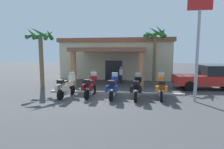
# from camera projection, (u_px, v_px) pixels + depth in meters

# --- Properties ---
(ground_plane) EXTENTS (80.00, 80.00, 0.00)m
(ground_plane) POSITION_uv_depth(u_px,v_px,m) (102.00, 96.00, 12.72)
(ground_plane) COLOR #424244
(motel_building) EXTENTS (12.94, 11.01, 4.53)m
(motel_building) POSITION_uv_depth(u_px,v_px,m) (117.00, 58.00, 22.28)
(motel_building) COLOR beige
(motel_building) RESTS_ON ground_plane
(motorcycle_cream) EXTENTS (0.82, 2.21, 1.61)m
(motorcycle_cream) POSITION_uv_depth(u_px,v_px,m) (66.00, 87.00, 12.16)
(motorcycle_cream) COLOR black
(motorcycle_cream) RESTS_ON ground_plane
(motorcycle_maroon) EXTENTS (0.73, 2.21, 1.61)m
(motorcycle_maroon) POSITION_uv_depth(u_px,v_px,m) (90.00, 87.00, 12.29)
(motorcycle_maroon) COLOR black
(motorcycle_maroon) RESTS_ON ground_plane
(motorcycle_blue) EXTENTS (0.72, 2.21, 1.61)m
(motorcycle_blue) POSITION_uv_depth(u_px,v_px,m) (113.00, 88.00, 11.92)
(motorcycle_blue) COLOR black
(motorcycle_blue) RESTS_ON ground_plane
(motorcycle_black) EXTENTS (0.76, 2.21, 1.61)m
(motorcycle_black) POSITION_uv_depth(u_px,v_px,m) (137.00, 88.00, 11.70)
(motorcycle_black) COLOR black
(motorcycle_black) RESTS_ON ground_plane
(motorcycle_orange) EXTENTS (0.76, 2.21, 1.61)m
(motorcycle_orange) POSITION_uv_depth(u_px,v_px,m) (161.00, 88.00, 11.79)
(motorcycle_orange) COLOR black
(motorcycle_orange) RESTS_ON ground_plane
(pedestrian) EXTENTS (0.32, 0.49, 1.65)m
(pedestrian) POSITION_uv_depth(u_px,v_px,m) (121.00, 74.00, 17.56)
(pedestrian) COLOR black
(pedestrian) RESTS_ON ground_plane
(pickup_truck_red) EXTENTS (5.32, 2.25, 1.95)m
(pickup_truck_red) POSITION_uv_depth(u_px,v_px,m) (209.00, 78.00, 14.80)
(pickup_truck_red) COLOR black
(pickup_truck_red) RESTS_ON ground_plane
(palm_tree_near_portico) EXTENTS (2.31, 2.34, 5.51)m
(palm_tree_near_portico) POSITION_uv_depth(u_px,v_px,m) (155.00, 40.00, 17.53)
(palm_tree_near_portico) COLOR brown
(palm_tree_near_portico) RESTS_ON ground_plane
(palm_tree_roadside) EXTENTS (2.24, 2.35, 5.06)m
(palm_tree_roadside) POSITION_uv_depth(u_px,v_px,m) (41.00, 43.00, 15.17)
(palm_tree_roadside) COLOR brown
(palm_tree_roadside) RESTS_ON ground_plane
(roadside_sign) EXTENTS (1.40, 0.18, 6.50)m
(roadside_sign) POSITION_uv_depth(u_px,v_px,m) (199.00, 28.00, 10.66)
(roadside_sign) COLOR #99999E
(roadside_sign) RESTS_ON ground_plane
(curb_strip) EXTENTS (9.75, 0.36, 0.12)m
(curb_strip) POSITION_uv_depth(u_px,v_px,m) (115.00, 93.00, 13.39)
(curb_strip) COLOR #ADA89E
(curb_strip) RESTS_ON ground_plane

